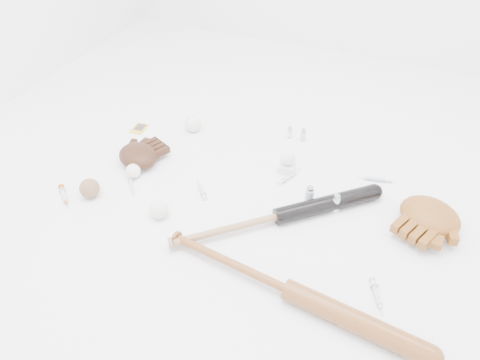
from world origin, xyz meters
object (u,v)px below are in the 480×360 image
at_px(bat_dark, 278,216).
at_px(bat_wood, 288,290).
at_px(pedestal, 287,167).
at_px(glove_dark, 138,155).

xyz_separation_m(bat_dark, bat_wood, (0.15, -0.32, 0.00)).
distance_m(bat_wood, pedestal, 0.68).
distance_m(bat_dark, glove_dark, 0.72).
distance_m(glove_dark, pedestal, 0.67).
relative_size(bat_wood, pedestal, 13.97).
relative_size(bat_wood, glove_dark, 4.27).
bearing_deg(bat_wood, pedestal, 116.70).
height_order(bat_dark, pedestal, bat_dark).
bearing_deg(bat_wood, bat_dark, 122.76).
bearing_deg(pedestal, bat_dark, -76.98).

